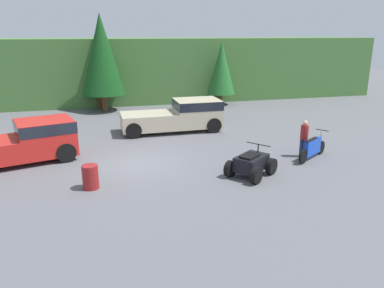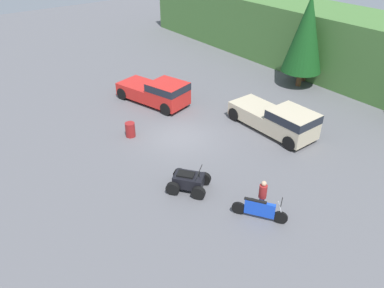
{
  "view_description": "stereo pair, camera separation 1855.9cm",
  "coord_description": "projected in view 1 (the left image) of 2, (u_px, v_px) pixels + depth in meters",
  "views": [
    {
      "loc": [
        -1.44,
        -15.29,
        5.44
      ],
      "look_at": [
        2.3,
        -0.82,
        0.95
      ],
      "focal_mm": 35.0,
      "sensor_mm": 36.0,
      "label": 1
    },
    {
      "loc": [
        15.64,
        -10.93,
        11.26
      ],
      "look_at": [
        2.3,
        -0.82,
        0.95
      ],
      "focal_mm": 35.0,
      "sensor_mm": 36.0,
      "label": 2
    }
  ],
  "objects": [
    {
      "name": "tree_mid_right",
      "position": [
        221.0,
        68.0,
        28.33
      ],
      "size": [
        2.1,
        2.1,
        4.77
      ],
      "color": "brown",
      "rests_on": "ground_plane"
    },
    {
      "name": "ground_plane",
      "position": [
        136.0,
        164.0,
        16.08
      ],
      "size": [
        80.0,
        80.0,
        0.0
      ],
      "primitive_type": "plane",
      "color": "#5B5B60"
    },
    {
      "name": "pickup_truck_red",
      "position": [
        23.0,
        141.0,
        16.07
      ],
      "size": [
        5.53,
        3.42,
        1.75
      ],
      "rotation": [
        0.0,
        0.0,
        0.28
      ],
      "color": "red",
      "rests_on": "ground_plane"
    },
    {
      "name": "dirt_bike",
      "position": [
        313.0,
        148.0,
        16.59
      ],
      "size": [
        2.08,
        1.44,
        1.17
      ],
      "rotation": [
        0.0,
        0.0,
        0.59
      ],
      "color": "black",
      "rests_on": "ground_plane"
    },
    {
      "name": "tree_left",
      "position": [
        97.0,
        65.0,
        26.88
      ],
      "size": [
        2.34,
        2.34,
        5.31
      ],
      "color": "brown",
      "rests_on": "ground_plane"
    },
    {
      "name": "pickup_truck_second",
      "position": [
        180.0,
        115.0,
        21.2
      ],
      "size": [
        5.6,
        2.22,
        1.75
      ],
      "rotation": [
        0.0,
        0.0,
        0.01
      ],
      "color": "beige",
      "rests_on": "ground_plane"
    },
    {
      "name": "steel_barrel",
      "position": [
        90.0,
        177.0,
        13.43
      ],
      "size": [
        0.58,
        0.58,
        0.88
      ],
      "color": "maroon",
      "rests_on": "ground_plane"
    },
    {
      "name": "hillside_backdrop",
      "position": [
        113.0,
        70.0,
        30.21
      ],
      "size": [
        44.0,
        6.0,
        4.95
      ],
      "color": "#477538",
      "rests_on": "ground_plane"
    },
    {
      "name": "rider_person",
      "position": [
        304.0,
        137.0,
        16.75
      ],
      "size": [
        0.46,
        0.46,
        1.68
      ],
      "rotation": [
        0.0,
        0.0,
        0.44
      ],
      "color": "navy",
      "rests_on": "ground_plane"
    },
    {
      "name": "tree_mid_left",
      "position": [
        102.0,
        54.0,
        25.71
      ],
      "size": [
        2.95,
        2.95,
        6.71
      ],
      "color": "brown",
      "rests_on": "ground_plane"
    },
    {
      "name": "quad_atv",
      "position": [
        251.0,
        164.0,
        14.65
      ],
      "size": [
        2.33,
        2.23,
        1.18
      ],
      "rotation": [
        0.0,
        0.0,
        0.65
      ],
      "color": "black",
      "rests_on": "ground_plane"
    }
  ]
}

